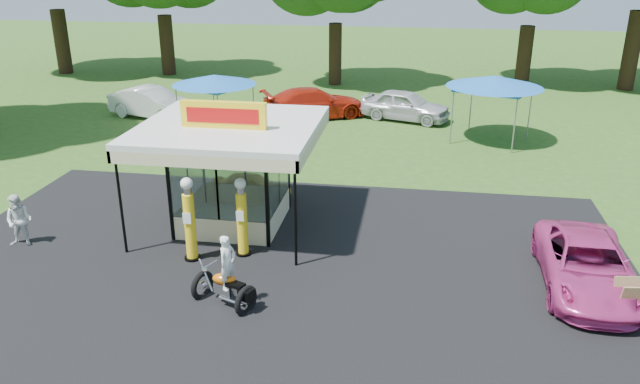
% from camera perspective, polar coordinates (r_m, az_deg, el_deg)
% --- Properties ---
extents(ground, '(120.00, 120.00, 0.00)m').
position_cam_1_polar(ground, '(15.85, -5.93, -10.76)').
color(ground, '#29541A').
rests_on(ground, ground).
extents(asphalt_apron, '(20.00, 14.00, 0.04)m').
position_cam_1_polar(asphalt_apron, '(17.50, -4.26, -7.28)').
color(asphalt_apron, black).
rests_on(asphalt_apron, ground).
extents(gas_station_kiosk, '(5.40, 5.40, 4.18)m').
position_cam_1_polar(gas_station_kiosk, '(19.92, -8.05, 1.79)').
color(gas_station_kiosk, white).
rests_on(gas_station_kiosk, ground).
extents(gas_pump_left, '(0.47, 0.47, 2.53)m').
position_cam_1_polar(gas_pump_left, '(17.97, -11.83, -2.66)').
color(gas_pump_left, black).
rests_on(gas_pump_left, ground).
extents(gas_pump_right, '(0.45, 0.45, 2.41)m').
position_cam_1_polar(gas_pump_right, '(18.02, -7.15, -2.48)').
color(gas_pump_right, black).
rests_on(gas_pump_right, ground).
extents(motorcycle, '(1.77, 1.35, 2.02)m').
position_cam_1_polar(motorcycle, '(15.76, -8.55, -7.78)').
color(motorcycle, black).
rests_on(motorcycle, ground).
extents(spare_tires, '(0.79, 0.49, 0.67)m').
position_cam_1_polar(spare_tires, '(19.69, -11.74, -3.30)').
color(spare_tires, black).
rests_on(spare_tires, ground).
extents(a_frame_sign, '(0.66, 0.64, 1.13)m').
position_cam_1_polar(a_frame_sign, '(16.70, 26.38, -9.04)').
color(a_frame_sign, '#593819').
rests_on(a_frame_sign, ground).
extents(kiosk_car, '(2.82, 1.13, 0.96)m').
position_cam_1_polar(kiosk_car, '(22.35, -6.27, 0.53)').
color(kiosk_car, yellow).
rests_on(kiosk_car, ground).
extents(pink_sedan, '(2.37, 4.92, 1.35)m').
position_cam_1_polar(pink_sedan, '(17.83, 23.23, -6.17)').
color(pink_sedan, '#CF3889').
rests_on(pink_sedan, ground).
extents(spectator_west, '(0.88, 0.73, 1.63)m').
position_cam_1_polar(spectator_west, '(20.67, -25.80, -2.38)').
color(spectator_west, white).
rests_on(spectator_west, ground).
extents(bg_car_a, '(5.10, 3.10, 1.59)m').
position_cam_1_polar(bg_car_a, '(34.27, -15.10, 7.87)').
color(bg_car_a, silver).
rests_on(bg_car_a, ground).
extents(bg_car_b, '(5.85, 4.51, 1.58)m').
position_cam_1_polar(bg_car_b, '(33.09, -0.56, 8.13)').
color(bg_car_b, '#B6210E').
rests_on(bg_car_b, ground).
extents(bg_car_c, '(4.96, 3.21, 1.57)m').
position_cam_1_polar(bg_car_c, '(32.93, 7.80, 7.86)').
color(bg_car_c, silver).
rests_on(bg_car_c, ground).
extents(tent_west, '(4.00, 4.00, 2.80)m').
position_cam_1_polar(tent_west, '(30.52, -9.64, 10.04)').
color(tent_west, gray).
rests_on(tent_west, ground).
extents(tent_east, '(4.35, 4.35, 3.04)m').
position_cam_1_polar(tent_east, '(29.67, 15.69, 9.66)').
color(tent_east, gray).
rests_on(tent_east, ground).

